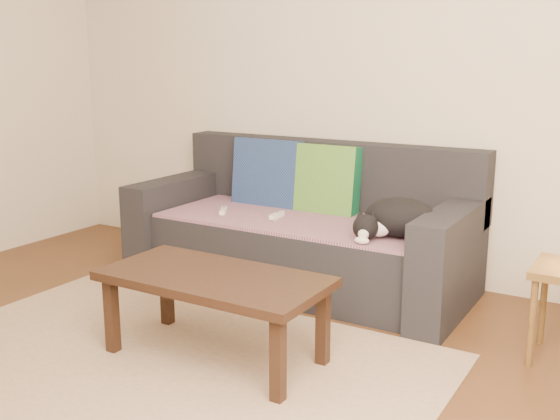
{
  "coord_description": "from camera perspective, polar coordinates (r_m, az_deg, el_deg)",
  "views": [
    {
      "loc": [
        1.91,
        -1.91,
        1.38
      ],
      "look_at": [
        0.05,
        1.2,
        0.55
      ],
      "focal_mm": 42.0,
      "sensor_mm": 36.0,
      "label": 1
    }
  ],
  "objects": [
    {
      "name": "wii_remote_b",
      "position": [
        4.0,
        -0.27,
        -0.48
      ],
      "size": [
        0.05,
        0.15,
        0.03
      ],
      "primitive_type": "cube",
      "rotation": [
        0.0,
        0.0,
        1.67
      ],
      "color": "white",
      "rests_on": "throw_blanket"
    },
    {
      "name": "sofa",
      "position": [
        4.11,
        2.06,
        -2.2
      ],
      "size": [
        2.1,
        0.94,
        0.87
      ],
      "color": "#232328",
      "rests_on": "ground"
    },
    {
      "name": "coffee_table",
      "position": [
        3.05,
        -5.74,
        -6.54
      ],
      "size": [
        1.05,
        0.53,
        0.42
      ],
      "color": "black",
      "rests_on": "rug"
    },
    {
      "name": "ground",
      "position": [
        3.03,
        -12.95,
        -14.52
      ],
      "size": [
        4.5,
        4.5,
        0.0
      ],
      "primitive_type": "plane",
      "color": "brown",
      "rests_on": "ground"
    },
    {
      "name": "cushion_navy",
      "position": [
        4.37,
        -1.08,
        3.01
      ],
      "size": [
        0.48,
        0.17,
        0.49
      ],
      "primitive_type": "cube",
      "rotation": [
        -0.11,
        0.0,
        0.0
      ],
      "color": "navy",
      "rests_on": "throw_blanket"
    },
    {
      "name": "throw_blanket",
      "position": [
        4.01,
        1.44,
        -0.82
      ],
      "size": [
        1.66,
        0.74,
        0.02
      ],
      "primitive_type": "cube",
      "color": "#472B51",
      "rests_on": "sofa"
    },
    {
      "name": "wii_remote_a",
      "position": [
        4.13,
        -4.96,
        -0.08
      ],
      "size": [
        0.1,
        0.15,
        0.03
      ],
      "primitive_type": "cube",
      "rotation": [
        0.0,
        0.0,
        2.07
      ],
      "color": "white",
      "rests_on": "throw_blanket"
    },
    {
      "name": "rug",
      "position": [
        3.13,
        -11.01,
        -13.42
      ],
      "size": [
        2.5,
        1.8,
        0.01
      ],
      "primitive_type": "cube",
      "color": "tan",
      "rests_on": "ground"
    },
    {
      "name": "cat",
      "position": [
        3.61,
        10.21,
        -0.75
      ],
      "size": [
        0.51,
        0.47,
        0.21
      ],
      "rotation": [
        0.0,
        0.0,
        0.33
      ],
      "color": "black",
      "rests_on": "throw_blanket"
    },
    {
      "name": "back_wall",
      "position": [
        4.35,
        4.94,
        11.8
      ],
      "size": [
        4.5,
        0.04,
        2.6
      ],
      "primitive_type": "cube",
      "color": "beige",
      "rests_on": "ground"
    },
    {
      "name": "cushion_green",
      "position": [
        4.16,
        3.82,
        2.5
      ],
      "size": [
        0.46,
        0.17,
        0.47
      ],
      "primitive_type": "cube",
      "rotation": [
        -0.12,
        0.0,
        0.0
      ],
      "color": "#0D5735",
      "rests_on": "throw_blanket"
    }
  ]
}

